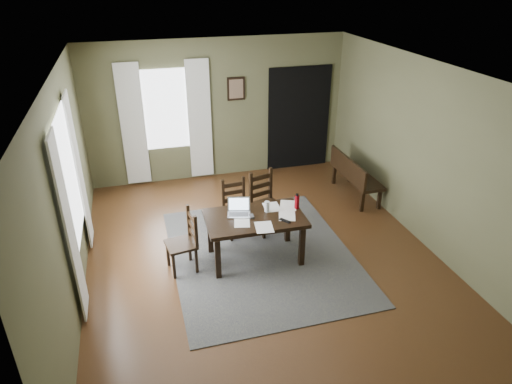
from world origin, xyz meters
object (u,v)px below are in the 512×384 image
object	(u,v)px
laptop	(239,210)
water_bottle	(297,202)
chair_end	(184,242)
chair_back_right	(266,203)
bench	(353,173)
chair_back_left	(236,209)
dining_table	(255,222)

from	to	relation	value
laptop	water_bottle	world-z (taller)	water_bottle
chair_end	chair_back_right	xyz separation A→B (m)	(1.39, 0.73, 0.04)
laptop	chair_back_right	bearing A→B (deg)	60.17
bench	water_bottle	size ratio (longest dim) A/B	5.79
chair_end	chair_back_right	bearing A→B (deg)	108.91
chair_back_right	bench	distance (m)	2.02
laptop	water_bottle	xyz separation A→B (m)	(0.84, -0.08, 0.05)
chair_end	laptop	xyz separation A→B (m)	(0.81, 0.14, 0.32)
chair_end	laptop	world-z (taller)	laptop
chair_back_right	laptop	bearing A→B (deg)	-150.90
chair_back_left	water_bottle	bearing A→B (deg)	-48.52
bench	laptop	world-z (taller)	laptop
chair_back_left	water_bottle	distance (m)	1.08
chair_end	chair_back_left	distance (m)	1.18
chair_back_left	chair_back_right	size ratio (longest dim) A/B	0.91
chair_back_left	chair_back_right	world-z (taller)	chair_back_right
dining_table	laptop	size ratio (longest dim) A/B	3.74
water_bottle	bench	bearing A→B (deg)	40.48
dining_table	chair_back_right	world-z (taller)	chair_back_right
chair_back_left	water_bottle	size ratio (longest dim) A/B	3.82
dining_table	bench	distance (m)	2.70
chair_back_left	chair_back_right	xyz separation A→B (m)	(0.47, -0.01, 0.04)
chair_back_right	laptop	world-z (taller)	chair_back_right
water_bottle	chair_back_right	bearing A→B (deg)	111.66
bench	chair_end	bearing A→B (deg)	113.67
chair_end	water_bottle	size ratio (longest dim) A/B	3.84
dining_table	chair_back_left	xyz separation A→B (m)	(-0.09, 0.76, -0.17)
chair_back_left	laptop	world-z (taller)	laptop
bench	water_bottle	world-z (taller)	water_bottle
laptop	chair_end	bearing A→B (deg)	-155.88
chair_back_left	water_bottle	world-z (taller)	water_bottle
dining_table	chair_end	bearing A→B (deg)	-179.85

